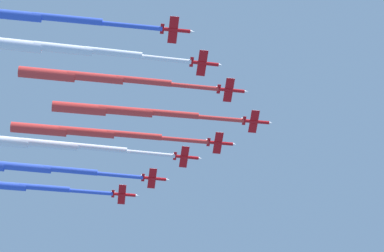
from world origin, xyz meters
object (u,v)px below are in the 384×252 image
object	(u,v)px
jet_lead	(124,111)
jet_port_inner	(85,132)
jet_port_mid	(47,144)
jet_starboard_outer	(3,14)
jet_starboard_inner	(94,78)
jet_starboard_mid	(61,49)
jet_port_outer	(22,167)

from	to	relation	value
jet_lead	jet_port_inner	size ratio (longest dim) A/B	0.96
jet_port_mid	jet_starboard_outer	xyz separation A→B (m)	(23.19, -51.58, -1.03)
jet_port_mid	jet_port_inner	bearing A→B (deg)	-2.55
jet_starboard_inner	jet_port_inner	bearing A→B (deg)	131.28
jet_lead	jet_starboard_outer	size ratio (longest dim) A/B	0.88
jet_port_inner	jet_starboard_outer	xyz separation A→B (m)	(6.72, -50.85, 1.42)
jet_lead	jet_port_mid	xyz separation A→B (m)	(-32.95, 2.32, 1.99)
jet_port_inner	jet_lead	bearing A→B (deg)	-5.49
jet_port_inner	jet_starboard_inner	size ratio (longest dim) A/B	1.04
jet_port_mid	jet_starboard_mid	xyz separation A→B (m)	(30.52, -33.29, -1.51)
jet_starboard_inner	jet_port_outer	bearing A→B (deg)	154.05
jet_starboard_mid	jet_starboard_outer	world-z (taller)	jet_starboard_outer
jet_starboard_inner	jet_starboard_mid	distance (m)	15.42
jet_port_outer	jet_port_inner	bearing A→B (deg)	-9.11
jet_port_inner	jet_starboard_outer	size ratio (longest dim) A/B	0.92
jet_starboard_mid	jet_port_inner	bearing A→B (deg)	113.34
jet_port_inner	jet_starboard_outer	bearing A→B (deg)	-82.48
jet_port_inner	jet_port_mid	bearing A→B (deg)	177.45
jet_port_inner	jet_starboard_inner	bearing A→B (deg)	-48.72
jet_port_inner	jet_starboard_outer	distance (m)	51.31
jet_starboard_mid	jet_port_outer	xyz separation A→B (m)	(-44.27, 37.39, 0.04)
jet_starboard_inner	jet_starboard_outer	world-z (taller)	jet_starboard_inner
jet_lead	jet_starboard_mid	xyz separation A→B (m)	(-2.43, -30.97, 0.48)
jet_port_mid	jet_port_outer	world-z (taller)	jet_port_mid
jet_port_mid	jet_starboard_mid	world-z (taller)	jet_port_mid
jet_port_mid	jet_starboard_inner	bearing A→B (deg)	-29.61
jet_starboard_mid	jet_starboard_outer	distance (m)	19.71
jet_starboard_mid	jet_starboard_inner	bearing A→B (deg)	85.98
jet_starboard_outer	jet_lead	bearing A→B (deg)	78.79
jet_lead	jet_port_mid	bearing A→B (deg)	175.97
jet_port_inner	jet_starboard_mid	world-z (taller)	jet_starboard_mid
jet_port_mid	jet_port_outer	distance (m)	14.42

